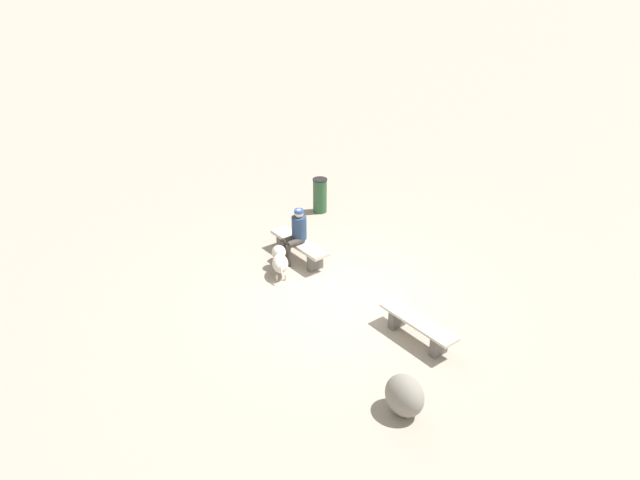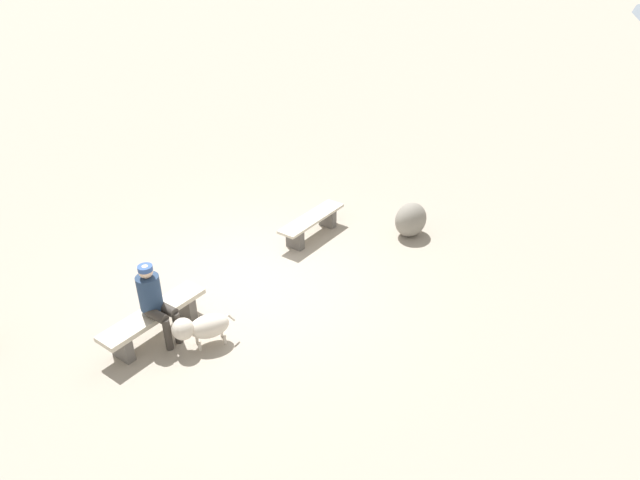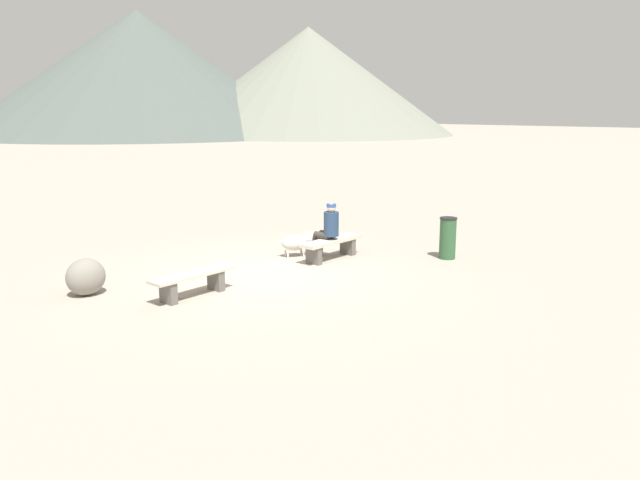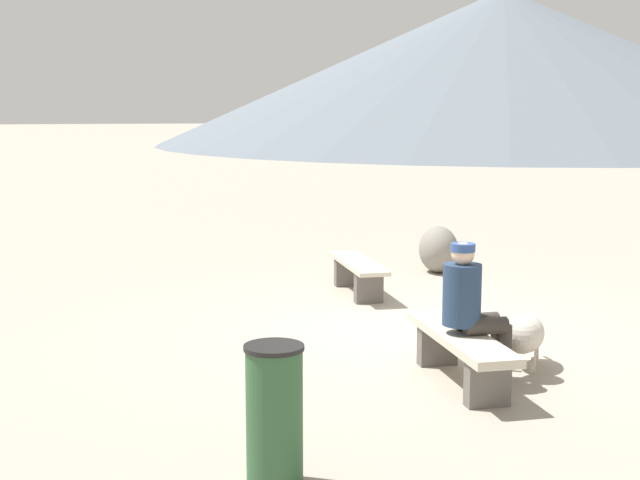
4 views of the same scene
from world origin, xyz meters
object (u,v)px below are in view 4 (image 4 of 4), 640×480
Objects in this scene: bench_right at (461,348)px; boulder at (438,249)px; bench_left at (358,272)px; seated_person at (470,302)px; dog at (524,334)px; trash_bin at (274,416)px.

bench_right is 2.45× the size of boulder.
bench_left is at bearing 178.91° from bench_right.
bench_left is at bearing 179.17° from seated_person.
dog is 1.18× the size of boulder.
dog is at bearing 126.70° from trash_bin.
boulder reaches higher than bench_left.
seated_person is 1.51× the size of dog.
trash_bin reaches higher than bench_right.
bench_right is at bearing -1.09° from bench_left.
dog is 0.89× the size of trash_bin.
seated_person is at bearing 97.15° from bench_right.
seated_person is 2.69m from trash_bin.
seated_person is at bearing -17.12° from boulder.
bench_right is 1.38× the size of seated_person.
boulder is at bearing -160.41° from dog.
bench_right is 0.42m from seated_person.
seated_person is at bearing 0.12° from bench_left.
trash_bin is (1.99, -2.68, 0.13)m from dog.
bench_left is 1.79× the size of trash_bin.
bench_left is 2.37× the size of boulder.
bench_right is at bearing -83.80° from seated_person.
bench_left is 3.82m from bench_right.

